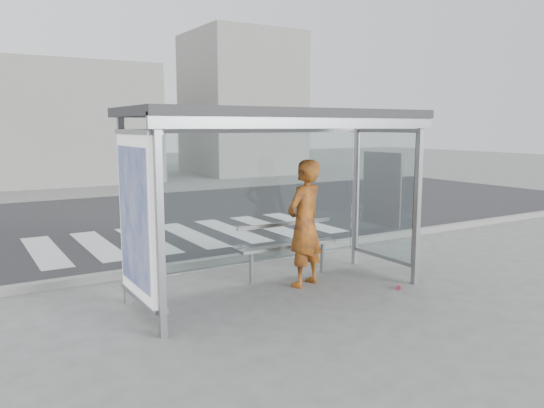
{
  "coord_description": "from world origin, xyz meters",
  "views": [
    {
      "loc": [
        -3.93,
        -6.26,
        2.39
      ],
      "look_at": [
        -0.0,
        0.2,
        1.28
      ],
      "focal_mm": 35.0,
      "sensor_mm": 36.0,
      "label": 1
    }
  ],
  "objects_px": {
    "person": "(305,223)",
    "bus_shelter": "(254,156)",
    "bench": "(288,245)",
    "soda_can": "(399,287)"
  },
  "relations": [
    {
      "from": "person",
      "to": "bus_shelter",
      "type": "bearing_deg",
      "value": -15.91
    },
    {
      "from": "bus_shelter",
      "to": "person",
      "type": "xyz_separation_m",
      "value": [
        0.9,
        0.06,
        -1.03
      ]
    },
    {
      "from": "bench",
      "to": "soda_can",
      "type": "height_order",
      "value": "bench"
    },
    {
      "from": "bench",
      "to": "person",
      "type": "bearing_deg",
      "value": -90.54
    },
    {
      "from": "person",
      "to": "bench",
      "type": "bearing_deg",
      "value": -110.47
    },
    {
      "from": "person",
      "to": "bench",
      "type": "distance_m",
      "value": 0.63
    },
    {
      "from": "person",
      "to": "bench",
      "type": "xyz_separation_m",
      "value": [
        0.0,
        0.46,
        -0.42
      ]
    },
    {
      "from": "bus_shelter",
      "to": "soda_can",
      "type": "relative_size",
      "value": 37.74
    },
    {
      "from": "bus_shelter",
      "to": "soda_can",
      "type": "distance_m",
      "value": 2.9
    },
    {
      "from": "bench",
      "to": "soda_can",
      "type": "relative_size",
      "value": 15.27
    }
  ]
}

